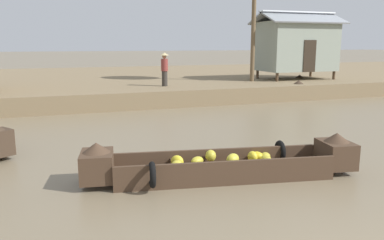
# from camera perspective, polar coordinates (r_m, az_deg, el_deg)

# --- Properties ---
(ground_plane) EXTENTS (300.00, 300.00, 0.00)m
(ground_plane) POSITION_cam_1_polar(r_m,az_deg,el_deg) (13.03, -2.75, -1.63)
(ground_plane) COLOR #7A6B51
(riverbank_strip) EXTENTS (160.00, 20.00, 0.78)m
(riverbank_strip) POSITION_cam_1_polar(r_m,az_deg,el_deg) (27.01, -11.87, 5.55)
(riverbank_strip) COLOR #7F6B4C
(riverbank_strip) RESTS_ON ground
(banana_boat) EXTENTS (5.97, 1.90, 0.90)m
(banana_boat) POSITION_cam_1_polar(r_m,az_deg,el_deg) (8.51, 4.42, -6.40)
(banana_boat) COLOR #473323
(banana_boat) RESTS_ON ground
(fishing_skiff_distant) EXTENTS (3.47, 4.29, 0.97)m
(fishing_skiff_distant) POSITION_cam_1_polar(r_m,az_deg,el_deg) (23.48, 15.27, 4.53)
(fishing_skiff_distant) COLOR #3D2D21
(fishing_skiff_distant) RESTS_ON ground
(stilt_house_mid_right) EXTENTS (4.99, 3.13, 3.95)m
(stilt_house_mid_right) POSITION_cam_1_polar(r_m,az_deg,el_deg) (24.54, 14.97, 10.46)
(stilt_house_mid_right) COLOR #4C3826
(stilt_house_mid_right) RESTS_ON riverbank_strip
(vendor_person) EXTENTS (0.44, 0.44, 1.66)m
(vendor_person) POSITION_cam_1_polar(r_m,az_deg,el_deg) (19.65, -4.03, 7.64)
(vendor_person) COLOR #332D28
(vendor_person) RESTS_ON riverbank_strip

